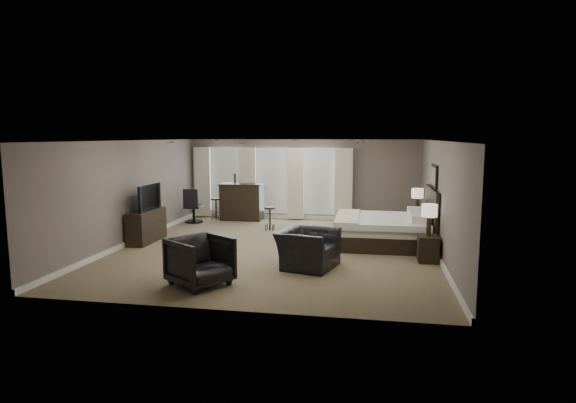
% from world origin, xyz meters
% --- Properties ---
extents(room, '(7.60, 8.60, 2.64)m').
position_xyz_m(room, '(0.00, 0.00, 1.30)').
color(room, '#6F6346').
rests_on(room, ground).
extents(window_bay, '(5.25, 0.20, 2.30)m').
position_xyz_m(window_bay, '(-1.00, 4.11, 1.20)').
color(window_bay, silver).
rests_on(window_bay, room).
extents(bed, '(2.28, 2.18, 1.45)m').
position_xyz_m(bed, '(2.58, 0.81, 0.73)').
color(bed, silver).
rests_on(bed, ground).
extents(nightstand_near, '(0.43, 0.52, 0.57)m').
position_xyz_m(nightstand_near, '(3.47, -0.64, 0.28)').
color(nightstand_near, black).
rests_on(nightstand_near, ground).
extents(nightstand_far, '(0.47, 0.57, 0.63)m').
position_xyz_m(nightstand_far, '(3.47, 2.26, 0.31)').
color(nightstand_far, black).
rests_on(nightstand_far, ground).
extents(lamp_near, '(0.33, 0.33, 0.69)m').
position_xyz_m(lamp_near, '(3.47, -0.64, 0.91)').
color(lamp_near, beige).
rests_on(lamp_near, nightstand_near).
extents(lamp_far, '(0.32, 0.32, 0.66)m').
position_xyz_m(lamp_far, '(3.47, 2.26, 0.96)').
color(lamp_far, beige).
rests_on(lamp_far, nightstand_far).
extents(wall_art, '(0.04, 0.96, 0.56)m').
position_xyz_m(wall_art, '(3.70, 0.81, 1.75)').
color(wall_art, slate).
rests_on(wall_art, room).
extents(dresser, '(0.46, 1.42, 0.82)m').
position_xyz_m(dresser, '(-3.45, 0.14, 0.41)').
color(dresser, black).
rests_on(dresser, ground).
extents(tv, '(0.66, 1.15, 0.15)m').
position_xyz_m(tv, '(-3.45, 0.14, 0.90)').
color(tv, black).
rests_on(tv, dresser).
extents(armchair_near, '(1.07, 1.37, 1.05)m').
position_xyz_m(armchair_near, '(0.96, -1.54, 0.53)').
color(armchair_near, black).
rests_on(armchair_near, ground).
extents(armchair_far, '(1.29, 1.30, 0.99)m').
position_xyz_m(armchair_far, '(-0.80, -3.09, 0.49)').
color(armchair_far, black).
rests_on(armchair_far, ground).
extents(bar_counter, '(1.37, 0.71, 1.20)m').
position_xyz_m(bar_counter, '(-1.92, 3.75, 0.60)').
color(bar_counter, black).
rests_on(bar_counter, ground).
extents(bar_stool_left, '(0.36, 0.36, 0.70)m').
position_xyz_m(bar_stool_left, '(-2.76, 3.64, 0.35)').
color(bar_stool_left, black).
rests_on(bar_stool_left, ground).
extents(bar_stool_right, '(0.42, 0.42, 0.68)m').
position_xyz_m(bar_stool_right, '(-0.65, 2.18, 0.34)').
color(bar_stool_right, black).
rests_on(bar_stool_right, ground).
extents(desk_chair, '(0.56, 0.56, 1.09)m').
position_xyz_m(desk_chair, '(-3.27, 2.98, 0.55)').
color(desk_chair, black).
rests_on(desk_chair, ground).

